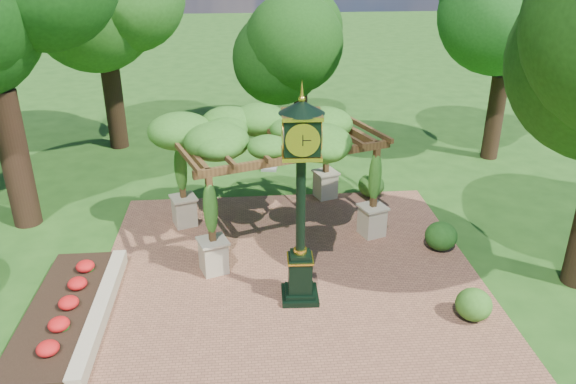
{
  "coord_description": "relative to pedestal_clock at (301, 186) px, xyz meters",
  "views": [
    {
      "loc": [
        -1.15,
        -10.71,
        8.2
      ],
      "look_at": [
        0.0,
        2.5,
        2.2
      ],
      "focal_mm": 35.0,
      "sensor_mm": 36.0,
      "label": 1
    }
  ],
  "objects": [
    {
      "name": "sundial",
      "position": [
        -0.27,
        8.7,
        -2.6
      ],
      "size": [
        0.68,
        0.68,
        1.06
      ],
      "rotation": [
        0.0,
        0.0,
        -0.18
      ],
      "color": "gray",
      "rests_on": "ground"
    },
    {
      "name": "border_wall",
      "position": [
        -4.75,
        -0.37,
        -2.87
      ],
      "size": [
        0.35,
        5.0,
        0.4
      ],
      "primitive_type": "cube",
      "color": "#C6B793",
      "rests_on": "ground"
    },
    {
      "name": "pedestal_clock",
      "position": [
        0.0,
        0.0,
        0.0
      ],
      "size": [
        1.05,
        1.05,
        5.14
      ],
      "rotation": [
        0.0,
        0.0,
        -0.04
      ],
      "color": "black",
      "rests_on": "brick_plaza"
    },
    {
      "name": "tree_west_far",
      "position": [
        -6.57,
        11.88,
        2.92
      ],
      "size": [
        4.78,
        4.78,
        8.73
      ],
      "color": "black",
      "rests_on": "ground"
    },
    {
      "name": "ground",
      "position": [
        -0.15,
        -0.87,
        -3.07
      ],
      "size": [
        120.0,
        120.0,
        0.0
      ],
      "primitive_type": "plane",
      "color": "#1E4714",
      "rests_on": "ground"
    },
    {
      "name": "shrub_back",
      "position": [
        3.1,
        5.81,
        -2.62
      ],
      "size": [
        0.99,
        0.99,
        0.81
      ],
      "primitive_type": "ellipsoid",
      "rotation": [
        0.0,
        0.0,
        -0.1
      ],
      "color": "#336B1F",
      "rests_on": "brick_plaza"
    },
    {
      "name": "tree_north",
      "position": [
        1.43,
        13.19,
        1.18
      ],
      "size": [
        4.04,
        4.04,
        6.18
      ],
      "color": "#341E14",
      "rests_on": "ground"
    },
    {
      "name": "shrub_front",
      "position": [
        3.95,
        -1.17,
        -2.65
      ],
      "size": [
        0.96,
        0.96,
        0.76
      ],
      "primitive_type": "ellipsoid",
      "rotation": [
        0.0,
        0.0,
        0.15
      ],
      "color": "#2E611B",
      "rests_on": "brick_plaza"
    },
    {
      "name": "flower_bed",
      "position": [
        -5.65,
        -0.37,
        -2.89
      ],
      "size": [
        1.5,
        5.0,
        0.36
      ],
      "primitive_type": "cube",
      "color": "red",
      "rests_on": "ground"
    },
    {
      "name": "shrub_mid",
      "position": [
        4.28,
        2.06,
        -2.62
      ],
      "size": [
        1.15,
        1.15,
        0.82
      ],
      "primitive_type": "ellipsoid",
      "rotation": [
        0.0,
        0.0,
        0.31
      ],
      "color": "#1C4814",
      "rests_on": "brick_plaza"
    },
    {
      "name": "brick_plaza",
      "position": [
        -0.15,
        0.13,
        -3.05
      ],
      "size": [
        10.0,
        12.0,
        0.04
      ],
      "primitive_type": "cube",
      "color": "brown",
      "rests_on": "ground"
    },
    {
      "name": "tree_east_far",
      "position": [
        8.79,
        9.22,
        2.85
      ],
      "size": [
        4.14,
        4.14,
        8.62
      ],
      "color": "#312013",
      "rests_on": "ground"
    },
    {
      "name": "pergola",
      "position": [
        -0.33,
        3.66,
        -0.1
      ],
      "size": [
        6.6,
        5.28,
        3.61
      ],
      "rotation": [
        0.0,
        0.0,
        0.34
      ],
      "color": "#BBAF8B",
      "rests_on": "brick_plaza"
    }
  ]
}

